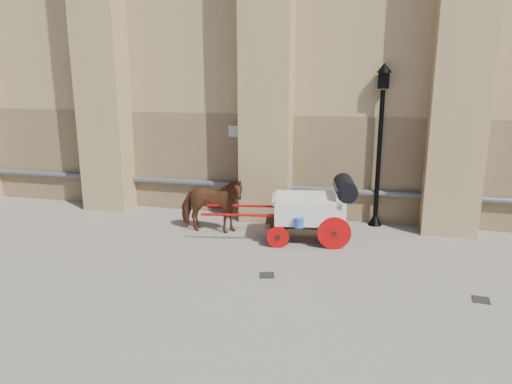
# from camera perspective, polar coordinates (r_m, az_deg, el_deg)

# --- Properties ---
(ground) EXTENTS (90.00, 90.00, 0.00)m
(ground) POSITION_cam_1_polar(r_m,az_deg,el_deg) (11.12, 2.13, -8.92)
(ground) COLOR gray
(ground) RESTS_ON ground
(horse) EXTENTS (1.85, 0.90, 1.53)m
(horse) POSITION_cam_1_polar(r_m,az_deg,el_deg) (13.31, -5.12, -1.49)
(horse) COLOR brown
(horse) RESTS_ON ground
(carriage) EXTENTS (3.94, 1.65, 1.67)m
(carriage) POSITION_cam_1_polar(r_m,az_deg,el_deg) (12.67, 6.71, -1.71)
(carriage) COLOR black
(carriage) RESTS_ON ground
(street_lamp) EXTENTS (0.42, 0.42, 4.43)m
(street_lamp) POSITION_cam_1_polar(r_m,az_deg,el_deg) (13.96, 13.97, 5.63)
(street_lamp) COLOR black
(street_lamp) RESTS_ON ground
(drain_grate_near) EXTENTS (0.39, 0.39, 0.01)m
(drain_grate_near) POSITION_cam_1_polar(r_m,az_deg,el_deg) (10.86, 1.24, -9.48)
(drain_grate_near) COLOR black
(drain_grate_near) RESTS_ON ground
(drain_grate_far) EXTENTS (0.34, 0.34, 0.01)m
(drain_grate_far) POSITION_cam_1_polar(r_m,az_deg,el_deg) (10.72, 24.33, -11.16)
(drain_grate_far) COLOR black
(drain_grate_far) RESTS_ON ground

